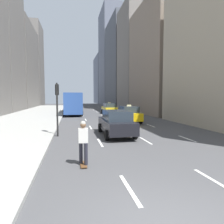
# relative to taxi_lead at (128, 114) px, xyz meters

# --- Properties ---
(sidewalk_left) EXTENTS (8.00, 66.00, 0.15)m
(sidewalk_left) POSITION_rel_taxi_lead_xyz_m (-11.00, 10.37, -0.81)
(sidewalk_left) COLOR #9E9E99
(sidewalk_left) RESTS_ON ground
(lane_markings) EXTENTS (5.72, 56.00, 0.01)m
(lane_markings) POSITION_rel_taxi_lead_xyz_m (-1.40, 6.37, -0.87)
(lane_markings) COLOR white
(lane_markings) RESTS_ON ground
(building_row_right) EXTENTS (6.00, 94.11, 33.97)m
(building_row_right) POSITION_rel_taxi_lead_xyz_m (8.00, 37.26, 11.05)
(building_row_right) COLOR #A89E89
(building_row_right) RESTS_ON ground
(taxi_lead) EXTENTS (2.02, 4.40, 1.87)m
(taxi_lead) POSITION_rel_taxi_lead_xyz_m (0.00, 0.00, 0.00)
(taxi_lead) COLOR yellow
(taxi_lead) RESTS_ON ground
(taxi_second) EXTENTS (2.02, 4.40, 1.87)m
(taxi_second) POSITION_rel_taxi_lead_xyz_m (0.00, 10.78, 0.00)
(taxi_second) COLOR yellow
(taxi_second) RESTS_ON ground
(sedan_black_near) EXTENTS (2.02, 4.78, 1.74)m
(sedan_black_near) POSITION_rel_taxi_lead_xyz_m (-2.80, -6.65, 0.00)
(sedan_black_near) COLOR black
(sedan_black_near) RESTS_ON ground
(city_bus) EXTENTS (2.80, 11.61, 3.25)m
(city_bus) POSITION_rel_taxi_lead_xyz_m (-5.61, 12.16, 0.91)
(city_bus) COLOR #2D519E
(city_bus) RESTS_ON ground
(skateboarder) EXTENTS (0.36, 0.80, 1.75)m
(skateboarder) POSITION_rel_taxi_lead_xyz_m (-5.38, -12.36, 0.08)
(skateboarder) COLOR brown
(skateboarder) RESTS_ON ground
(traffic_light_pole) EXTENTS (0.24, 0.42, 3.60)m
(traffic_light_pole) POSITION_rel_taxi_lead_xyz_m (-6.75, -6.07, 1.53)
(traffic_light_pole) COLOR black
(traffic_light_pole) RESTS_ON ground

